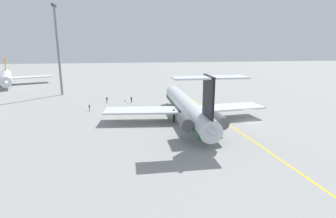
# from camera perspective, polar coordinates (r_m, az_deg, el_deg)

# --- Properties ---
(ground) EXTENTS (360.02, 360.02, 0.00)m
(ground) POSITION_cam_1_polar(r_m,az_deg,el_deg) (59.60, 17.20, -2.60)
(ground) COLOR gray
(main_jetliner) EXTENTS (39.23, 34.95, 11.45)m
(main_jetliner) POSITION_cam_1_polar(r_m,az_deg,el_deg) (56.13, 4.22, 0.30)
(main_jetliner) COLOR silver
(main_jetliner) RESTS_ON ground
(airliner_far_right) EXTENTS (32.75, 32.95, 10.15)m
(airliner_far_right) POSITION_cam_1_polar(r_m,az_deg,el_deg) (123.65, -31.15, 5.72)
(airliner_far_right) COLOR silver
(airliner_far_right) RESTS_ON ground
(ground_crew_near_nose) EXTENTS (0.29, 0.40, 1.81)m
(ground_crew_near_nose) POSITION_cam_1_polar(r_m,az_deg,el_deg) (75.50, -7.79, 2.19)
(ground_crew_near_nose) COLOR black
(ground_crew_near_nose) RESTS_ON ground
(ground_crew_near_tail) EXTENTS (0.45, 0.29, 1.78)m
(ground_crew_near_tail) POSITION_cam_1_polar(r_m,az_deg,el_deg) (68.06, -16.38, 0.46)
(ground_crew_near_tail) COLOR black
(ground_crew_near_tail) RESTS_ON ground
(ground_crew_portside) EXTENTS (0.28, 0.43, 1.78)m
(ground_crew_portside) POSITION_cam_1_polar(r_m,az_deg,el_deg) (76.49, -12.86, 2.11)
(ground_crew_portside) COLOR black
(ground_crew_portside) RESTS_ON ground
(safety_cone_wingtip) EXTENTS (0.40, 0.40, 0.55)m
(safety_cone_wingtip) POSITION_cam_1_polar(r_m,az_deg,el_deg) (77.40, -9.12, 1.77)
(safety_cone_wingtip) COLOR #EA590F
(safety_cone_wingtip) RESTS_ON ground
(taxiway_centreline) EXTENTS (108.38, 7.70, 0.01)m
(taxiway_centreline) POSITION_cam_1_polar(r_m,az_deg,el_deg) (60.01, 11.12, -2.11)
(taxiway_centreline) COLOR gold
(taxiway_centreline) RESTS_ON ground
(light_mast) EXTENTS (4.00, 0.70, 27.58)m
(light_mast) POSITION_cam_1_polar(r_m,az_deg,el_deg) (91.80, -22.37, 12.08)
(light_mast) COLOR slate
(light_mast) RESTS_ON ground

